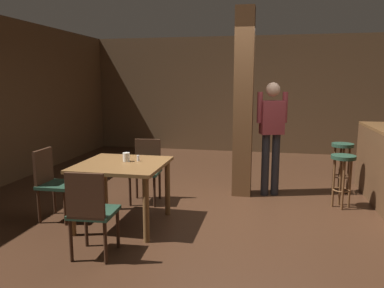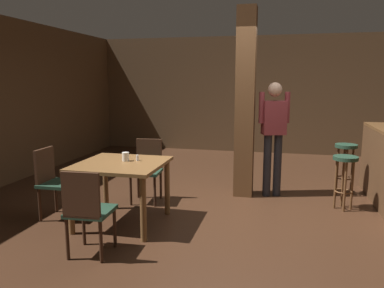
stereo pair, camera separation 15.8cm
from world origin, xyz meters
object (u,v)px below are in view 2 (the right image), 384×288
(dining_table, at_px, (121,172))
(standing_person, at_px, (274,131))
(chair_north, at_px, (147,167))
(chair_south, at_px, (87,208))
(napkin_cup, at_px, (126,157))
(salt_shaker, at_px, (137,158))
(bar_stool_near, at_px, (345,170))
(chair_west, at_px, (53,179))
(bar_stool_mid, at_px, (345,158))

(dining_table, distance_m, standing_person, 2.40)
(dining_table, xyz_separation_m, chair_north, (-0.01, 0.92, -0.14))
(dining_table, relative_size, chair_south, 1.14)
(napkin_cup, bearing_deg, chair_north, 92.13)
(dining_table, relative_size, standing_person, 0.59)
(dining_table, bearing_deg, chair_south, -87.73)
(chair_north, bearing_deg, standing_person, 20.71)
(napkin_cup, bearing_deg, dining_table, -102.68)
(dining_table, height_order, standing_person, standing_person)
(chair_south, distance_m, salt_shaker, 1.10)
(chair_north, distance_m, bar_stool_near, 2.75)
(chair_west, xyz_separation_m, bar_stool_mid, (3.78, 1.90, 0.08))
(chair_west, height_order, bar_stool_near, chair_west)
(napkin_cup, xyz_separation_m, bar_stool_mid, (2.82, 1.80, -0.24))
(chair_north, bearing_deg, bar_stool_mid, 18.73)
(chair_west, bearing_deg, chair_south, -42.95)
(chair_north, distance_m, napkin_cup, 0.89)
(salt_shaker, bearing_deg, chair_north, 101.96)
(napkin_cup, bearing_deg, standing_person, 40.84)
(bar_stool_mid, bearing_deg, napkin_cup, -147.45)
(chair_west, xyz_separation_m, salt_shaker, (1.09, 0.14, 0.30))
(chair_north, xyz_separation_m, bar_stool_near, (2.74, 0.27, 0.04))
(chair_south, relative_size, bar_stool_near, 1.20)
(chair_north, bearing_deg, napkin_cup, -87.87)
(napkin_cup, distance_m, standing_person, 2.30)
(salt_shaker, bearing_deg, chair_south, -96.50)
(bar_stool_near, bearing_deg, bar_stool_mid, 80.82)
(dining_table, relative_size, napkin_cup, 9.37)
(bar_stool_near, bearing_deg, chair_west, -161.94)
(salt_shaker, distance_m, bar_stool_mid, 3.22)
(standing_person, bearing_deg, bar_stool_near, -22.51)
(chair_north, height_order, chair_south, same)
(napkin_cup, relative_size, bar_stool_near, 0.15)
(napkin_cup, xyz_separation_m, salt_shaker, (0.14, 0.05, -0.02))
(standing_person, bearing_deg, salt_shaker, -137.76)
(chair_north, distance_m, standing_person, 1.95)
(dining_table, height_order, chair_south, chair_south)
(chair_west, height_order, salt_shaker, chair_west)
(standing_person, bearing_deg, chair_north, -159.29)
(chair_west, bearing_deg, dining_table, 0.39)
(bar_stool_mid, bearing_deg, standing_person, -164.59)
(napkin_cup, bearing_deg, salt_shaker, 19.33)
(salt_shaker, xyz_separation_m, standing_person, (1.60, 1.45, 0.20))
(chair_north, height_order, bar_stool_mid, chair_north)
(dining_table, relative_size, chair_west, 1.14)
(chair_west, bearing_deg, napkin_cup, 5.68)
(dining_table, relative_size, chair_north, 1.14)
(chair_west, relative_size, standing_person, 0.52)
(chair_north, xyz_separation_m, chair_west, (-0.92, -0.93, 0.00))
(napkin_cup, bearing_deg, chair_west, -174.32)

